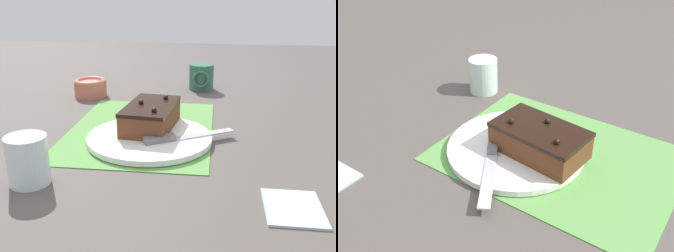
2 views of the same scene
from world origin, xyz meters
The scene contains 6 objects.
ground_plane centered at (0.00, 0.00, 0.00)m, with size 3.00×3.00×0.00m, color #544C47.
placemat_woven centered at (0.00, 0.00, 0.00)m, with size 0.46×0.34×0.00m, color #609E4C.
cake_plate centered at (0.08, 0.03, 0.01)m, with size 0.28×0.28×0.01m.
chocolate_cake centered at (0.03, 0.03, 0.04)m, with size 0.19×0.12×0.07m.
serving_knife centered at (0.10, 0.09, 0.02)m, with size 0.13×0.20×0.01m.
drinking_glass centered at (0.29, -0.14, 0.04)m, with size 0.07×0.07×0.09m.
Camera 2 is at (-0.27, 0.58, 0.47)m, focal length 42.00 mm.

